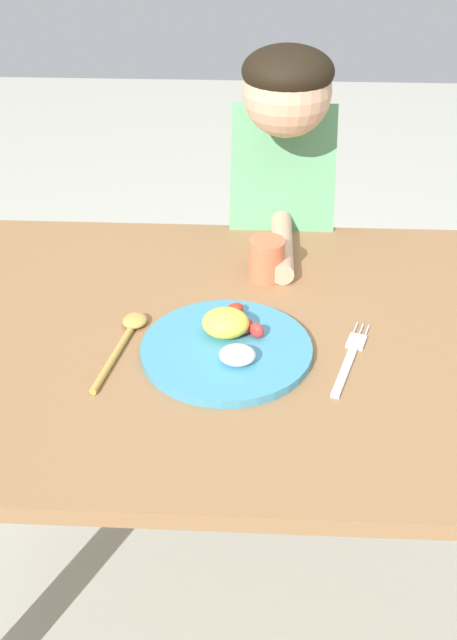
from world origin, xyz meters
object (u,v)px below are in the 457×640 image
Objects in this scene: drinking_cup at (267,259)px; spoon at (126,335)px; person at (279,254)px; fork at (350,358)px; plate at (228,344)px.

spoon is at bearing -136.81° from drinking_cup.
person reaches higher than drinking_cup.
person is (-0.11, 0.55, -0.12)m from fork.
plate is 0.17m from spoon.
drinking_cup is at bearing 75.99° from plate.
spoon is at bearing 170.81° from plate.
drinking_cup is at bearing 45.76° from fork.
plate is at bearing 104.42° from fork.
person is (0.03, 0.30, -0.15)m from drinking_cup.
drinking_cup reaches higher than spoon.
drinking_cup is (0.06, 0.24, 0.02)m from plate.
plate is 3.60× the size of drinking_cup.
plate is 1.27× the size of spoon.
spoon is at bearing 63.02° from person.
person is at bearing 80.40° from plate.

